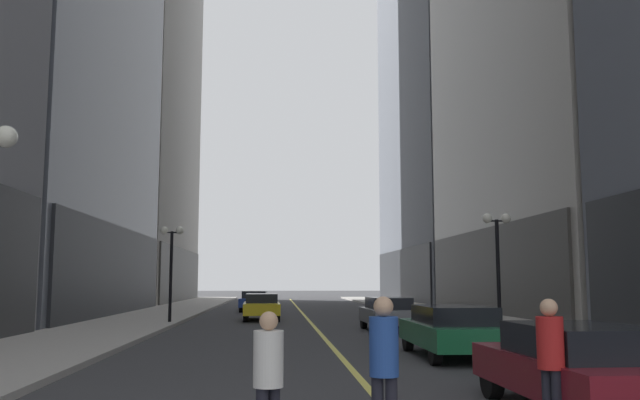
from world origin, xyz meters
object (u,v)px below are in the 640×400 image
(pedestrian_in_blue_hoodie, at_px, (384,361))
(street_lamp_right_mid, at_px, (497,245))
(car_yellow, at_px, (262,306))
(pedestrian_in_white_shirt, at_px, (268,373))
(car_grey, at_px, (388,313))
(street_lamp_left_far, at_px, (171,252))
(car_maroon, at_px, (576,366))
(pedestrian_in_red_jacket, at_px, (551,356))
(car_blue, at_px, (255,300))
(car_green, at_px, (452,329))

(pedestrian_in_blue_hoodie, distance_m, street_lamp_right_mid, 17.52)
(car_yellow, relative_size, pedestrian_in_white_shirt, 2.87)
(car_grey, xyz_separation_m, pedestrian_in_white_shirt, (-4.54, -18.65, 0.22))
(street_lamp_left_far, bearing_deg, pedestrian_in_white_shirt, -78.58)
(car_maroon, distance_m, pedestrian_in_red_jacket, 1.53)
(car_yellow, height_order, street_lamp_left_far, street_lamp_left_far)
(car_yellow, distance_m, pedestrian_in_red_jacket, 26.00)
(car_maroon, xyz_separation_m, car_blue, (-5.70, 34.13, -0.00))
(car_maroon, relative_size, pedestrian_in_white_shirt, 2.67)
(pedestrian_in_blue_hoodie, bearing_deg, street_lamp_right_mid, 66.75)
(pedestrian_in_white_shirt, bearing_deg, car_maroon, 24.50)
(car_green, relative_size, car_yellow, 1.01)
(car_yellow, distance_m, car_blue, 9.70)
(pedestrian_in_red_jacket, bearing_deg, street_lamp_right_mid, 73.26)
(car_yellow, height_order, pedestrian_in_blue_hoodie, pedestrian_in_blue_hoodie)
(pedestrian_in_blue_hoodie, bearing_deg, pedestrian_in_red_jacket, 16.03)
(car_grey, xyz_separation_m, car_blue, (-5.77, 17.51, 0.00))
(pedestrian_in_red_jacket, xyz_separation_m, pedestrian_in_white_shirt, (-3.58, -0.82, -0.07))
(pedestrian_in_red_jacket, bearing_deg, car_blue, 97.74)
(pedestrian_in_red_jacket, bearing_deg, car_yellow, 99.23)
(pedestrian_in_red_jacket, relative_size, street_lamp_left_far, 0.39)
(car_green, distance_m, pedestrian_in_red_jacket, 8.75)
(car_yellow, bearing_deg, pedestrian_in_white_shirt, -88.73)
(car_blue, relative_size, street_lamp_left_far, 0.95)
(car_green, distance_m, pedestrian_in_blue_hoodie, 9.90)
(car_green, distance_m, street_lamp_right_mid, 7.95)
(car_grey, bearing_deg, pedestrian_in_red_jacket, -93.08)
(street_lamp_right_mid, bearing_deg, car_green, -118.06)
(car_grey, distance_m, street_lamp_left_far, 10.36)
(street_lamp_right_mid, bearing_deg, pedestrian_in_blue_hoodie, -113.25)
(car_grey, xyz_separation_m, pedestrian_in_red_jacket, (-0.96, -17.83, 0.29))
(street_lamp_right_mid, bearing_deg, car_grey, 145.55)
(car_yellow, relative_size, pedestrian_in_blue_hoodie, 2.60)
(car_green, height_order, pedestrian_in_white_shirt, pedestrian_in_white_shirt)
(pedestrian_in_red_jacket, height_order, street_lamp_right_mid, street_lamp_right_mid)
(car_yellow, bearing_deg, street_lamp_right_mid, -49.67)
(car_blue, distance_m, street_lamp_right_mid, 22.27)
(car_maroon, xyz_separation_m, street_lamp_right_mid, (3.72, 14.11, 2.54))
(car_grey, height_order, pedestrian_in_blue_hoodie, pedestrian_in_blue_hoodie)
(car_blue, bearing_deg, pedestrian_in_blue_hoodie, -85.94)
(car_maroon, relative_size, car_blue, 1.02)
(car_maroon, xyz_separation_m, pedestrian_in_white_shirt, (-4.47, -2.04, 0.22))
(pedestrian_in_red_jacket, bearing_deg, pedestrian_in_white_shirt, -167.07)
(street_lamp_left_far, bearing_deg, street_lamp_right_mid, -27.45)
(car_green, xyz_separation_m, car_yellow, (-5.24, 16.99, -0.00))
(car_grey, bearing_deg, car_maroon, -90.24)
(pedestrian_in_white_shirt, bearing_deg, car_blue, 91.94)
(pedestrian_in_blue_hoodie, relative_size, pedestrian_in_red_jacket, 1.03)
(car_green, xyz_separation_m, street_lamp_right_mid, (3.54, 6.65, 2.54))
(car_grey, distance_m, pedestrian_in_blue_hoodie, 18.76)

